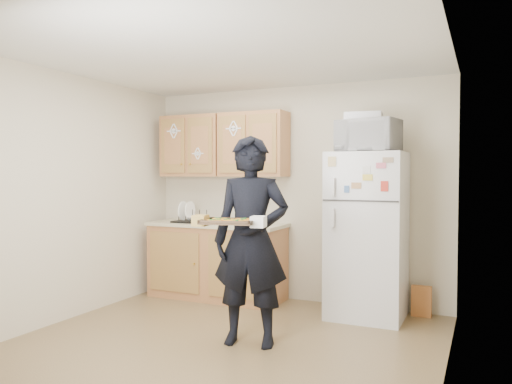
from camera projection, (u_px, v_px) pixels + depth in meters
floor at (220, 346)px, 4.27m from camera, size 3.60×3.60×0.00m
ceiling at (219, 52)px, 4.18m from camera, size 3.60×3.60×0.00m
wall_back at (293, 194)px, 5.86m from camera, size 3.60×0.04×2.50m
wall_front at (51, 217)px, 2.59m from camera, size 3.60×0.04×2.50m
wall_left at (61, 197)px, 4.98m from camera, size 0.04×3.60×2.50m
wall_right at (446, 207)px, 3.47m from camera, size 0.04×3.60×2.50m
refrigerator at (367, 235)px, 5.14m from camera, size 0.75×0.70×1.70m
base_cabinet at (217, 262)px, 5.95m from camera, size 1.60×0.60×0.86m
countertop at (217, 224)px, 5.94m from camera, size 1.64×0.64×0.04m
upper_cab_left at (194, 146)px, 6.19m from camera, size 0.80×0.33×0.75m
upper_cab_right at (254, 145)px, 5.85m from camera, size 0.80×0.33×0.75m
cereal_box at (421, 301)px, 5.17m from camera, size 0.20×0.07×0.32m
person at (251, 240)px, 4.30m from camera, size 0.73×0.55×1.81m
baking_tray at (229, 222)px, 4.05m from camera, size 0.49×0.40×0.04m
pizza_front_left at (214, 221)px, 4.01m from camera, size 0.14×0.14×0.02m
pizza_front_right at (239, 221)px, 3.96m from camera, size 0.14×0.14×0.02m
pizza_back_left at (220, 219)px, 4.15m from camera, size 0.14×0.14×0.02m
pizza_back_right at (243, 220)px, 4.10m from camera, size 0.14×0.14×0.02m
pizza_center at (229, 220)px, 4.05m from camera, size 0.14×0.14×0.02m
microwave at (368, 136)px, 5.05m from camera, size 0.65×0.49×0.33m
foil_pan at (364, 117)px, 5.10m from camera, size 0.39×0.29×0.08m
dish_rack at (192, 215)px, 5.98m from camera, size 0.44×0.34×0.17m
bowl at (197, 219)px, 5.95m from camera, size 0.24×0.24×0.05m
soap_bottle at (244, 217)px, 5.67m from camera, size 0.09×0.09×0.18m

